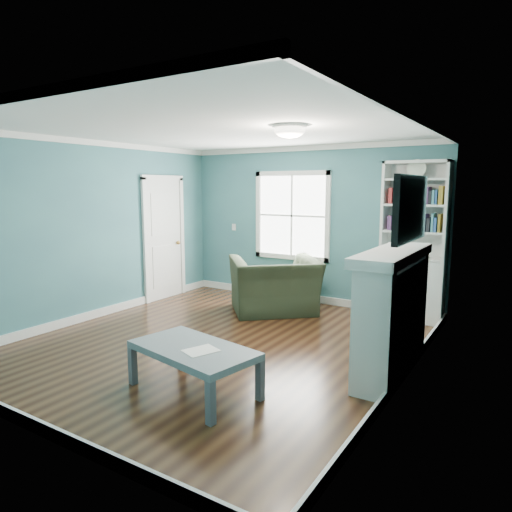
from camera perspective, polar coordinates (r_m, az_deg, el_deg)
The scene contains 13 objects.
floor at distance 5.84m, azimuth -4.50°, elevation -10.74°, with size 5.00×5.00×0.00m, color black.
room_walls at distance 5.52m, azimuth -4.69°, elevation 4.94°, with size 5.00×5.00×5.00m.
trim at distance 5.55m, azimuth -4.65°, elevation 1.39°, with size 4.50×5.00×2.60m.
window at distance 7.80m, azimuth 4.51°, elevation 5.05°, with size 1.40×0.06×1.50m.
bookshelf at distance 6.96m, azimuth 19.02°, elevation -0.19°, with size 0.90×0.35×2.31m.
fireplace at distance 4.95m, azimuth 16.81°, elevation -6.96°, with size 0.44×1.58×1.30m.
tv at distance 4.75m, azimuth 18.79°, elevation 5.66°, with size 0.06×1.10×0.65m, color black.
door at distance 8.06m, azimuth -11.42°, elevation 2.33°, with size 0.12×0.98×2.17m.
ceiling_fixture at distance 5.15m, azimuth 4.24°, elevation 15.47°, with size 0.38×0.38×0.15m.
light_switch at distance 8.43m, azimuth -2.78°, elevation 3.63°, with size 0.08×0.01×0.12m, color white.
recliner at distance 7.05m, azimuth 2.34°, elevation -2.55°, with size 1.30×0.84×1.13m, color #252E1C.
coffee_table at distance 4.43m, azimuth -7.83°, elevation -11.88°, with size 1.33×0.89×0.44m.
paper_sheet at distance 4.30m, azimuth -6.91°, elevation -11.65°, with size 0.23×0.30×0.00m, color white.
Camera 1 is at (3.29, -4.42, 1.93)m, focal length 32.00 mm.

